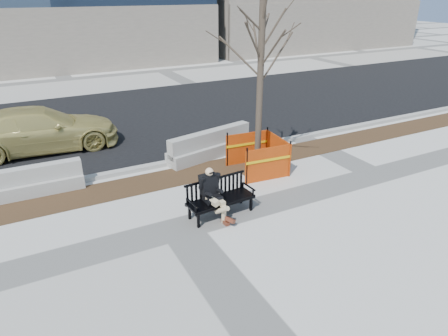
{
  "coord_description": "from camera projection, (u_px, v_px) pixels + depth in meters",
  "views": [
    {
      "loc": [
        -2.73,
        -7.41,
        5.02
      ],
      "look_at": [
        1.5,
        0.7,
        0.92
      ],
      "focal_mm": 32.18,
      "sensor_mm": 36.0,
      "label": 1
    }
  ],
  "objects": [
    {
      "name": "ground",
      "position": [
        180.0,
        228.0,
        9.2
      ],
      "size": [
        120.0,
        120.0,
        0.0
      ],
      "primitive_type": "plane",
      "color": "beige",
      "rests_on": "ground"
    },
    {
      "name": "mulch_strip",
      "position": [
        146.0,
        183.0,
        11.3
      ],
      "size": [
        40.0,
        1.2,
        0.02
      ],
      "primitive_type": "cube",
      "color": "#47301C",
      "rests_on": "ground"
    },
    {
      "name": "asphalt_street",
      "position": [
        99.0,
        123.0,
        16.32
      ],
      "size": [
        60.0,
        10.4,
        0.01
      ],
      "primitive_type": "cube",
      "color": "black",
      "rests_on": "ground"
    },
    {
      "name": "curb",
      "position": [
        136.0,
        169.0,
        12.05
      ],
      "size": [
        60.0,
        0.25,
        0.12
      ],
      "primitive_type": "cube",
      "color": "#9E9B93",
      "rests_on": "ground"
    },
    {
      "name": "bench",
      "position": [
        221.0,
        214.0,
        9.75
      ],
      "size": [
        1.73,
        0.73,
        0.9
      ],
      "primitive_type": null,
      "rotation": [
        0.0,
        0.0,
        0.08
      ],
      "color": "black",
      "rests_on": "ground"
    },
    {
      "name": "seated_man",
      "position": [
        212.0,
        216.0,
        9.67
      ],
      "size": [
        0.59,
        0.91,
        1.23
      ],
      "primitive_type": null,
      "rotation": [
        0.0,
        0.0,
        0.08
      ],
      "color": "black",
      "rests_on": "ground"
    },
    {
      "name": "tree_fence",
      "position": [
        257.0,
        171.0,
        12.08
      ],
      "size": [
        2.35,
        2.35,
        5.45
      ],
      "primitive_type": null,
      "rotation": [
        0.0,
        0.0,
        -0.08
      ],
      "color": "#DA410D",
      "rests_on": "ground"
    },
    {
      "name": "sedan",
      "position": [
        44.0,
        150.0,
        13.66
      ],
      "size": [
        5.1,
        2.26,
        1.46
      ],
      "primitive_type": "imported",
      "rotation": [
        0.0,
        0.0,
        1.53
      ],
      "color": "tan",
      "rests_on": "ground"
    },
    {
      "name": "jersey_barrier_left",
      "position": [
        30.0,
        195.0,
        10.66
      ],
      "size": [
        2.81,
        0.59,
        0.81
      ],
      "primitive_type": null,
      "rotation": [
        0.0,
        0.0,
        -0.01
      ],
      "color": "#A5A29A",
      "rests_on": "ground"
    },
    {
      "name": "jersey_barrier_right",
      "position": [
        211.0,
        156.0,
        13.14
      ],
      "size": [
        3.15,
        1.27,
        0.88
      ],
      "primitive_type": null,
      "rotation": [
        0.0,
        0.0,
        0.22
      ],
      "color": "#9E9B94",
      "rests_on": "ground"
    }
  ]
}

